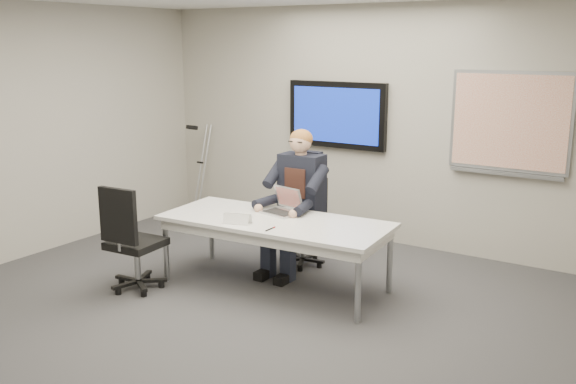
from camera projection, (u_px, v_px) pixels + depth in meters
The scene contains 12 objects.
floor at pixel (220, 327), 5.45m from camera, with size 6.00×6.00×0.02m, color #343437.
wall_back at pixel (376, 125), 7.59m from camera, with size 6.00×0.02×2.80m, color #A6A296.
conference_table at pixel (275, 227), 6.22m from camera, with size 2.29×1.08×0.69m.
tv_display at pixel (337, 115), 7.79m from camera, with size 1.30×0.09×0.80m.
whiteboard at pixel (510, 123), 6.72m from camera, with size 1.25×0.08×1.10m.
office_chair_far at pixel (304, 238), 6.94m from camera, with size 0.49×0.49×0.94m.
office_chair_near at pixel (134, 258), 6.19m from camera, with size 0.54×0.54×1.05m.
seated_person at pixel (292, 216), 6.66m from camera, with size 0.47×0.80×1.49m.
crutch at pixel (202, 169), 8.86m from camera, with size 0.18×0.44×1.31m, color #AFB2B7, non-canonical shape.
laptop at pixel (284, 206), 6.45m from camera, with size 0.39×0.39×0.25m.
name_tent at pixel (238, 218), 6.05m from camera, with size 0.25×0.07×0.10m, color white, non-canonical shape.
pen at pixel (270, 229), 5.87m from camera, with size 0.01×0.01×0.15m, color black.
Camera 1 is at (3.23, -3.93, 2.36)m, focal length 40.00 mm.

